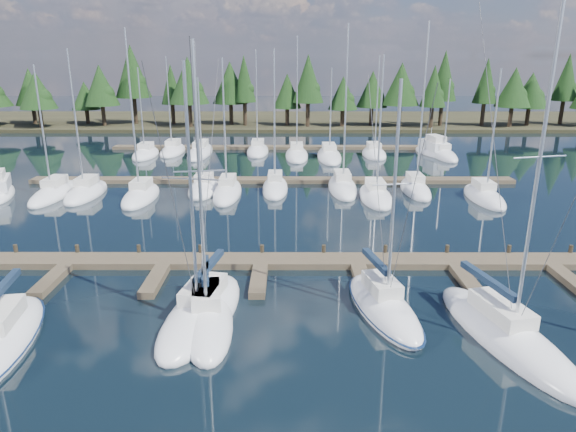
{
  "coord_description": "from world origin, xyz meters",
  "views": [
    {
      "loc": [
        1.75,
        -12.04,
        12.6
      ],
      "look_at": [
        1.68,
        22.0,
        1.93
      ],
      "focal_mm": 32.0,
      "sensor_mm": 36.0,
      "label": 1
    }
  ],
  "objects_px": {
    "main_dock": "(261,265)",
    "front_sailboat_5": "(505,334)",
    "front_sailboat_3": "(207,317)",
    "front_sailboat_2": "(202,313)",
    "front_sailboat_4": "(383,306)",
    "motor_yacht_right": "(433,151)"
  },
  "relations": [
    {
      "from": "main_dock",
      "to": "front_sailboat_2",
      "type": "bearing_deg",
      "value": -112.47
    },
    {
      "from": "main_dock",
      "to": "front_sailboat_5",
      "type": "distance_m",
      "value": 14.44
    },
    {
      "from": "front_sailboat_2",
      "to": "front_sailboat_3",
      "type": "height_order",
      "value": "front_sailboat_3"
    },
    {
      "from": "motor_yacht_right",
      "to": "main_dock",
      "type": "bearing_deg",
      "value": -118.59
    },
    {
      "from": "front_sailboat_5",
      "to": "motor_yacht_right",
      "type": "xyz_separation_m",
      "value": [
        9.22,
        46.88,
        0.17
      ]
    },
    {
      "from": "main_dock",
      "to": "front_sailboat_3",
      "type": "distance_m",
      "value": 7.22
    },
    {
      "from": "front_sailboat_3",
      "to": "motor_yacht_right",
      "type": "bearing_deg",
      "value": 62.84
    },
    {
      "from": "front_sailboat_4",
      "to": "motor_yacht_right",
      "type": "distance_m",
      "value": 46.42
    },
    {
      "from": "front_sailboat_4",
      "to": "motor_yacht_right",
      "type": "height_order",
      "value": "front_sailboat_4"
    },
    {
      "from": "front_sailboat_2",
      "to": "motor_yacht_right",
      "type": "relative_size",
      "value": 1.5
    },
    {
      "from": "front_sailboat_2",
      "to": "motor_yacht_right",
      "type": "bearing_deg",
      "value": 62.24
    },
    {
      "from": "main_dock",
      "to": "front_sailboat_5",
      "type": "relative_size",
      "value": 2.79
    },
    {
      "from": "front_sailboat_2",
      "to": "motor_yacht_right",
      "type": "xyz_separation_m",
      "value": [
        23.61,
        44.84,
        0.19
      ]
    },
    {
      "from": "front_sailboat_3",
      "to": "front_sailboat_2",
      "type": "bearing_deg",
      "value": 124.89
    },
    {
      "from": "main_dock",
      "to": "front_sailboat_2",
      "type": "xyz_separation_m",
      "value": [
        -2.63,
        -6.35,
        0.07
      ]
    },
    {
      "from": "main_dock",
      "to": "front_sailboat_3",
      "type": "bearing_deg",
      "value": -108.41
    },
    {
      "from": "front_sailboat_2",
      "to": "front_sailboat_3",
      "type": "distance_m",
      "value": 0.61
    },
    {
      "from": "main_dock",
      "to": "front_sailboat_4",
      "type": "bearing_deg",
      "value": -40.52
    },
    {
      "from": "front_sailboat_3",
      "to": "motor_yacht_right",
      "type": "height_order",
      "value": "front_sailboat_3"
    },
    {
      "from": "main_dock",
      "to": "front_sailboat_3",
      "type": "relative_size",
      "value": 3.13
    },
    {
      "from": "motor_yacht_right",
      "to": "front_sailboat_2",
      "type": "bearing_deg",
      "value": -117.76
    },
    {
      "from": "front_sailboat_3",
      "to": "front_sailboat_5",
      "type": "bearing_deg",
      "value": -6.27
    }
  ]
}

